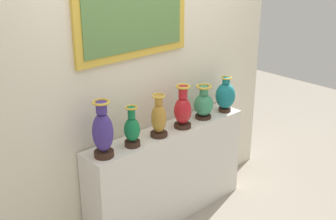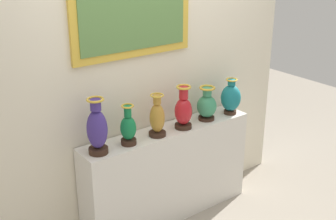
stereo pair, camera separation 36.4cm
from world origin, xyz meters
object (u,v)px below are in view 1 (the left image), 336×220
object	(u,v)px
vase_ochre	(159,119)
vase_indigo	(103,132)
vase_crimson	(183,110)
vase_jade	(203,104)
vase_emerald	(132,130)
vase_teal	(225,96)

from	to	relation	value
vase_ochre	vase_indigo	bearing A→B (deg)	179.21
vase_crimson	vase_jade	xyz separation A→B (m)	(0.28, 0.02, -0.03)
vase_ochre	vase_jade	size ratio (longest dim) A/B	1.16
vase_emerald	vase_jade	distance (m)	0.81
vase_jade	vase_teal	xyz separation A→B (m)	(0.27, -0.02, 0.02)
vase_teal	vase_emerald	bearing A→B (deg)	179.35
vase_ochre	vase_jade	bearing A→B (deg)	1.66
vase_emerald	vase_jade	xyz separation A→B (m)	(0.81, 0.01, -0.00)
vase_jade	vase_emerald	bearing A→B (deg)	-179.10
vase_indigo	vase_teal	xyz separation A→B (m)	(1.34, -0.02, -0.04)
vase_crimson	vase_teal	world-z (taller)	vase_crimson
vase_emerald	vase_crimson	world-z (taller)	vase_crimson
vase_jade	vase_teal	size ratio (longest dim) A/B	0.92
vase_indigo	vase_jade	distance (m)	1.08
vase_emerald	vase_crimson	distance (m)	0.54
vase_indigo	vase_teal	distance (m)	1.34
vase_crimson	vase_emerald	bearing A→B (deg)	179.14
vase_jade	vase_ochre	bearing A→B (deg)	-178.34
vase_jade	vase_teal	world-z (taller)	vase_teal
vase_indigo	vase_emerald	size ratio (longest dim) A/B	1.34
vase_indigo	vase_ochre	distance (m)	0.54
vase_jade	vase_indigo	bearing A→B (deg)	-179.56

